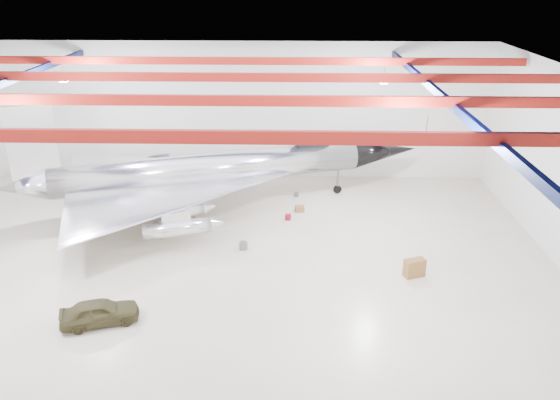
{
  "coord_description": "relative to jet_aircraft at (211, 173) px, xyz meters",
  "views": [
    {
      "loc": [
        4.54,
        -28.08,
        15.99
      ],
      "look_at": [
        3.7,
        2.0,
        3.29
      ],
      "focal_mm": 35.0,
      "sensor_mm": 36.0,
      "label": 1
    }
  ],
  "objects": [
    {
      "name": "crate_small",
      "position": [
        -7.42,
        0.46,
        -2.58
      ],
      "size": [
        0.41,
        0.34,
        0.27
      ],
      "primitive_type": "cube",
      "rotation": [
        0.0,
        0.0,
        -0.08
      ],
      "color": "#59595B",
      "rests_on": "floor"
    },
    {
      "name": "spares_box",
      "position": [
        6.12,
        2.29,
        -2.56
      ],
      "size": [
        0.44,
        0.44,
        0.32
      ],
      "primitive_type": "cylinder",
      "rotation": [
        0.0,
        0.0,
        -0.29
      ],
      "color": "#59595B",
      "rests_on": "floor"
    },
    {
      "name": "oil_barrel",
      "position": [
        -1.32,
        -1.73,
        -2.52
      ],
      "size": [
        0.68,
        0.6,
        0.4
      ],
      "primitive_type": "cube",
      "rotation": [
        0.0,
        0.0,
        0.26
      ],
      "color": "olive",
      "rests_on": "floor"
    },
    {
      "name": "toolbox_red",
      "position": [
        -1.37,
        -0.19,
        -2.57
      ],
      "size": [
        0.5,
        0.46,
        0.29
      ],
      "primitive_type": "cube",
      "rotation": [
        0.0,
        0.0,
        -0.36
      ],
      "color": "maroon",
      "rests_on": "floor"
    },
    {
      "name": "ceiling",
      "position": [
        1.4,
        -8.24,
        8.28
      ],
      "size": [
        40.0,
        40.0,
        0.0
      ],
      "primitive_type": "plane",
      "rotation": [
        3.14,
        0.0,
        0.0
      ],
      "color": "#0A0F38",
      "rests_on": "wall_back"
    },
    {
      "name": "jeep",
      "position": [
        -3.48,
        -14.24,
        -2.08
      ],
      "size": [
        4.02,
        2.62,
        1.27
      ],
      "primitive_type": "imported",
      "rotation": [
        0.0,
        0.0,
        1.9
      ],
      "color": "#3E391F",
      "rests_on": "floor"
    },
    {
      "name": "wall_back",
      "position": [
        1.4,
        6.76,
        2.78
      ],
      "size": [
        40.0,
        0.0,
        40.0
      ],
      "primitive_type": "plane",
      "rotation": [
        1.57,
        0.0,
        0.0
      ],
      "color": "silver",
      "rests_on": "floor"
    },
    {
      "name": "ceiling_structure",
      "position": [
        1.4,
        -8.24,
        7.61
      ],
      "size": [
        39.5,
        29.5,
        1.08
      ],
      "color": "maroon",
      "rests_on": "ceiling"
    },
    {
      "name": "engine_drum",
      "position": [
        2.83,
        -6.35,
        -2.49
      ],
      "size": [
        0.67,
        0.67,
        0.46
      ],
      "primitive_type": "cylinder",
      "rotation": [
        0.0,
        0.0,
        -0.39
      ],
      "color": "#59595B",
      "rests_on": "floor"
    },
    {
      "name": "tool_chest",
      "position": [
        5.54,
        -1.94,
        -2.53
      ],
      "size": [
        0.46,
        0.46,
        0.38
      ],
      "primitive_type": "cylinder",
      "rotation": [
        0.0,
        0.0,
        -0.09
      ],
      "color": "maroon",
      "rests_on": "floor"
    },
    {
      "name": "parts_bin",
      "position": [
        6.35,
        -0.55,
        -2.5
      ],
      "size": [
        0.71,
        0.61,
        0.44
      ],
      "primitive_type": "cube",
      "rotation": [
        0.0,
        0.0,
        0.19
      ],
      "color": "olive",
      "rests_on": "floor"
    },
    {
      "name": "jet_aircraft",
      "position": [
        0.0,
        0.0,
        0.0
      ],
      "size": [
        29.47,
        21.9,
        8.29
      ],
      "rotation": [
        0.0,
        0.0,
        0.32
      ],
      "color": "silver",
      "rests_on": "floor"
    },
    {
      "name": "crate_ply",
      "position": [
        -2.68,
        -4.94,
        -2.54
      ],
      "size": [
        0.56,
        0.47,
        0.35
      ],
      "primitive_type": "cube",
      "rotation": [
        0.0,
        0.0,
        -0.16
      ],
      "color": "olive",
      "rests_on": "floor"
    },
    {
      "name": "floor",
      "position": [
        1.4,
        -8.24,
        -2.72
      ],
      "size": [
        40.0,
        40.0,
        0.0
      ],
      "primitive_type": "plane",
      "color": "#BEAE97",
      "rests_on": "ground"
    },
    {
      "name": "desk",
      "position": [
        12.77,
        -9.33,
        -2.19
      ],
      "size": [
        1.28,
        0.94,
        1.06
      ],
      "primitive_type": "cube",
      "rotation": [
        0.0,
        0.0,
        0.35
      ],
      "color": "brown",
      "rests_on": "floor"
    }
  ]
}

